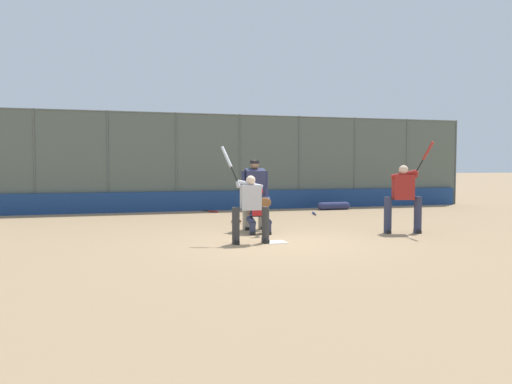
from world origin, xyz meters
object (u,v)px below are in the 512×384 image
object	(u,v)px
spare_bat_near_backstop	(314,213)
spare_bat_by_padding	(212,211)
batter_at_plate	(250,206)
batter_on_deck	(404,196)
umpire_home	(255,192)
equipment_bag_dugout_side	(334,206)
catcher_behind_plate	(259,210)
fielding_glove_on_dirt	(236,221)

from	to	relation	value
spare_bat_near_backstop	spare_bat_by_padding	bearing A→B (deg)	79.26
batter_at_plate	batter_on_deck	world-z (taller)	batter_on_deck
umpire_home	batter_at_plate	bearing A→B (deg)	73.07
batter_on_deck	spare_bat_by_padding	bearing A→B (deg)	131.38
spare_bat_by_padding	equipment_bag_dugout_side	size ratio (longest dim) A/B	0.60
catcher_behind_plate	spare_bat_near_backstop	size ratio (longest dim) A/B	1.31
batter_on_deck	spare_bat_near_backstop	size ratio (longest dim) A/B	2.60
batter_at_plate	batter_on_deck	size ratio (longest dim) A/B	0.93
umpire_home	equipment_bag_dugout_side	size ratio (longest dim) A/B	1.39
umpire_home	equipment_bag_dugout_side	bearing A→B (deg)	-131.72
equipment_bag_dugout_side	batter_on_deck	bearing A→B (deg)	80.45
spare_bat_near_backstop	spare_bat_by_padding	world-z (taller)	same
batter_at_plate	fielding_glove_on_dirt	bearing A→B (deg)	-97.06
umpire_home	batter_on_deck	bearing A→B (deg)	155.50
batter_on_deck	equipment_bag_dugout_side	xyz separation A→B (m)	(-1.08, -6.39, -0.77)
spare_bat_near_backstop	catcher_behind_plate	bearing A→B (deg)	159.01
catcher_behind_plate	batter_on_deck	bearing A→B (deg)	170.53
batter_at_plate	fielding_glove_on_dirt	xyz separation A→B (m)	(-0.58, -3.71, -0.74)
umpire_home	equipment_bag_dugout_side	xyz separation A→B (m)	(-4.44, -4.78, -0.83)
catcher_behind_plate	batter_at_plate	bearing A→B (deg)	71.29
catcher_behind_plate	umpire_home	world-z (taller)	umpire_home
spare_bat_by_padding	equipment_bag_dugout_side	world-z (taller)	equipment_bag_dugout_side
batter_on_deck	spare_bat_by_padding	distance (m)	7.59
batter_on_deck	umpire_home	bearing A→B (deg)	167.80
batter_at_plate	umpire_home	size ratio (longest dim) A/B	1.16
umpire_home	spare_bat_by_padding	bearing A→B (deg)	-86.97
umpire_home	fielding_glove_on_dirt	bearing A→B (deg)	-84.50
batter_at_plate	catcher_behind_plate	bearing A→B (deg)	-111.69
batter_on_deck	fielding_glove_on_dirt	world-z (taller)	batter_on_deck
batter_at_plate	batter_on_deck	distance (m)	4.10
spare_bat_by_padding	batter_on_deck	bearing A→B (deg)	-0.67
spare_bat_by_padding	fielding_glove_on_dirt	distance (m)	3.48
spare_bat_by_padding	fielding_glove_on_dirt	xyz separation A→B (m)	(-0.04, 3.48, 0.02)
spare_bat_near_backstop	equipment_bag_dugout_side	size ratio (longest dim) A/B	0.66
catcher_behind_plate	spare_bat_by_padding	bearing A→B (deg)	-84.40
spare_bat_near_backstop	fielding_glove_on_dirt	distance (m)	3.67
catcher_behind_plate	equipment_bag_dugout_side	bearing A→B (deg)	-124.53
batter_at_plate	batter_on_deck	xyz separation A→B (m)	(-4.06, -0.53, 0.12)
catcher_behind_plate	fielding_glove_on_dirt	size ratio (longest dim) A/B	3.69
catcher_behind_plate	spare_bat_near_backstop	distance (m)	5.22
catcher_behind_plate	fielding_glove_on_dirt	bearing A→B (deg)	-84.37
batter_on_deck	spare_bat_near_backstop	distance (m)	5.10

